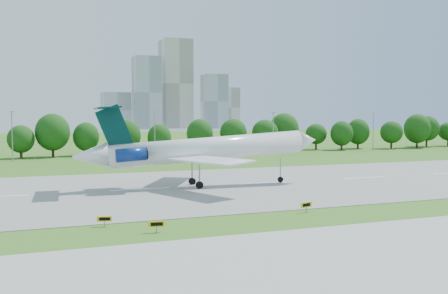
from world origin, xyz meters
TOP-DOWN VIEW (x-y plane):
  - ground at (0.00, 0.00)m, footprint 600.00×600.00m
  - runway at (0.00, 25.00)m, footprint 400.00×45.00m
  - taxiway at (0.00, -18.00)m, footprint 400.00×23.00m
  - tree_line at (0.00, 92.00)m, footprint 288.40×8.40m
  - light_poles at (-2.50, 82.00)m, footprint 175.90×0.25m
  - skyline at (100.16, 390.61)m, footprint 127.00×52.00m
  - airliner at (8.77, 25.09)m, footprint 39.38×28.63m
  - taxi_sign_left at (-3.88, -2.70)m, footprint 1.54×0.41m
  - taxi_sign_centre at (-8.19, 1.62)m, footprint 1.47×0.52m
  - taxi_sign_right at (14.44, 1.04)m, footprint 1.62×0.67m

SIDE VIEW (x-z plane):
  - ground at x=0.00m, z-range 0.00..0.00m
  - runway at x=0.00m, z-range 0.00..0.08m
  - taxiway at x=0.00m, z-range 0.00..0.08m
  - taxi_sign_centre at x=-8.19m, z-range 0.25..1.28m
  - taxi_sign_left at x=-3.88m, z-range 0.26..1.34m
  - taxi_sign_right at x=14.44m, z-range 0.27..1.43m
  - airliner at x=8.77m, z-range -0.44..12.35m
  - tree_line at x=0.00m, z-range 0.99..11.39m
  - light_poles at x=-2.50m, z-range 0.24..12.43m
  - skyline at x=100.16m, z-range -9.54..70.46m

